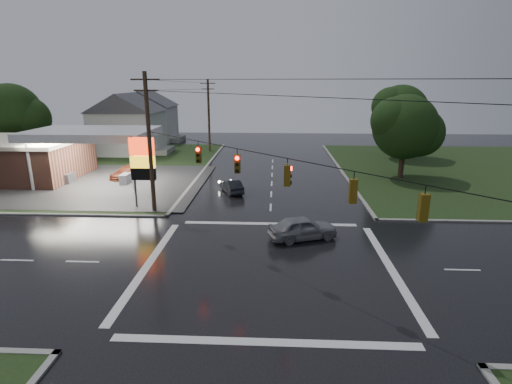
{
  "coord_description": "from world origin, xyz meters",
  "views": [
    {
      "loc": [
        0.31,
        -21.07,
        10.36
      ],
      "look_at": [
        -0.95,
        5.06,
        3.0
      ],
      "focal_mm": 28.0,
      "sensor_mm": 36.0,
      "label": 1
    }
  ],
  "objects_px": {
    "utility_pole_nw": "(149,142)",
    "tree_nw_behind": "(13,113)",
    "pylon_sign": "(143,161)",
    "house_near": "(128,123)",
    "car_north": "(231,186)",
    "tree_ne_near": "(406,127)",
    "tree_ne_far": "(402,112)",
    "gas_station": "(31,156)",
    "utility_pole_n": "(209,114)",
    "car_crossing": "(303,228)",
    "car_pump": "(128,172)",
    "house_far": "(147,116)"
  },
  "relations": [
    {
      "from": "utility_pole_nw",
      "to": "tree_nw_behind",
      "type": "relative_size",
      "value": 1.1
    },
    {
      "from": "pylon_sign",
      "to": "house_near",
      "type": "height_order",
      "value": "house_near"
    },
    {
      "from": "house_near",
      "to": "car_north",
      "type": "distance_m",
      "value": 27.04
    },
    {
      "from": "pylon_sign",
      "to": "car_north",
      "type": "height_order",
      "value": "pylon_sign"
    },
    {
      "from": "house_near",
      "to": "tree_ne_near",
      "type": "distance_m",
      "value": 37.8
    },
    {
      "from": "tree_nw_behind",
      "to": "tree_ne_far",
      "type": "distance_m",
      "value": 51.15
    },
    {
      "from": "pylon_sign",
      "to": "utility_pole_nw",
      "type": "relative_size",
      "value": 0.55
    },
    {
      "from": "gas_station",
      "to": "tree_ne_far",
      "type": "distance_m",
      "value": 45.29
    },
    {
      "from": "pylon_sign",
      "to": "tree_ne_near",
      "type": "relative_size",
      "value": 0.67
    },
    {
      "from": "utility_pole_n",
      "to": "car_crossing",
      "type": "bearing_deg",
      "value": -70.86
    },
    {
      "from": "pylon_sign",
      "to": "car_pump",
      "type": "relative_size",
      "value": 1.29
    },
    {
      "from": "gas_station",
      "to": "utility_pole_n",
      "type": "height_order",
      "value": "utility_pole_n"
    },
    {
      "from": "house_near",
      "to": "tree_ne_far",
      "type": "distance_m",
      "value": 38.19
    },
    {
      "from": "utility_pole_nw",
      "to": "utility_pole_n",
      "type": "bearing_deg",
      "value": 90.0
    },
    {
      "from": "tree_nw_behind",
      "to": "tree_ne_far",
      "type": "xyz_separation_m",
      "value": [
        50.99,
        4.0,
        -0.0
      ]
    },
    {
      "from": "utility_pole_n",
      "to": "house_far",
      "type": "distance_m",
      "value": 16.0
    },
    {
      "from": "gas_station",
      "to": "car_north",
      "type": "relative_size",
      "value": 6.81
    },
    {
      "from": "tree_nw_behind",
      "to": "tree_ne_near",
      "type": "distance_m",
      "value": 48.65
    },
    {
      "from": "tree_ne_near",
      "to": "car_pump",
      "type": "relative_size",
      "value": 1.93
    },
    {
      "from": "house_far",
      "to": "utility_pole_nw",
      "type": "bearing_deg",
      "value": -72.08
    },
    {
      "from": "pylon_sign",
      "to": "tree_ne_near",
      "type": "height_order",
      "value": "tree_ne_near"
    },
    {
      "from": "tree_ne_far",
      "to": "car_north",
      "type": "xyz_separation_m",
      "value": [
        -20.95,
        -18.55,
        -5.55
      ]
    },
    {
      "from": "house_far",
      "to": "house_near",
      "type": "bearing_deg",
      "value": -85.24
    },
    {
      "from": "house_far",
      "to": "car_crossing",
      "type": "relative_size",
      "value": 2.4
    },
    {
      "from": "tree_nw_behind",
      "to": "house_far",
      "type": "bearing_deg",
      "value": 56.56
    },
    {
      "from": "gas_station",
      "to": "utility_pole_n",
      "type": "distance_m",
      "value": 24.6
    },
    {
      "from": "utility_pole_nw",
      "to": "car_crossing",
      "type": "xyz_separation_m",
      "value": [
        11.73,
        -5.31,
        -4.94
      ]
    },
    {
      "from": "car_crossing",
      "to": "car_pump",
      "type": "relative_size",
      "value": 0.99
    },
    {
      "from": "pylon_sign",
      "to": "tree_ne_far",
      "type": "xyz_separation_m",
      "value": [
        27.65,
        23.49,
        2.17
      ]
    },
    {
      "from": "house_near",
      "to": "car_pump",
      "type": "bearing_deg",
      "value": -71.08
    },
    {
      "from": "utility_pole_n",
      "to": "tree_ne_far",
      "type": "distance_m",
      "value": 26.96
    },
    {
      "from": "pylon_sign",
      "to": "car_pump",
      "type": "xyz_separation_m",
      "value": [
        -5.23,
        10.27,
        -3.33
      ]
    },
    {
      "from": "house_near",
      "to": "utility_pole_nw",
      "type": "bearing_deg",
      "value": -66.63
    },
    {
      "from": "utility_pole_n",
      "to": "tree_nw_behind",
      "type": "xyz_separation_m",
      "value": [
        -24.34,
        -8.01,
        0.71
      ]
    },
    {
      "from": "house_far",
      "to": "tree_nw_behind",
      "type": "xyz_separation_m",
      "value": [
        -11.89,
        -18.01,
        1.77
      ]
    },
    {
      "from": "utility_pole_n",
      "to": "tree_nw_behind",
      "type": "distance_m",
      "value": 25.63
    },
    {
      "from": "gas_station",
      "to": "house_near",
      "type": "xyz_separation_m",
      "value": [
        4.73,
        16.3,
        1.86
      ]
    },
    {
      "from": "tree_nw_behind",
      "to": "utility_pole_n",
      "type": "bearing_deg",
      "value": 18.21
    },
    {
      "from": "utility_pole_nw",
      "to": "tree_ne_near",
      "type": "xyz_separation_m",
      "value": [
        23.64,
        12.49,
        -0.16
      ]
    },
    {
      "from": "utility_pole_n",
      "to": "tree_ne_far",
      "type": "xyz_separation_m",
      "value": [
        26.65,
        -4.01,
        0.71
      ]
    },
    {
      "from": "car_north",
      "to": "car_crossing",
      "type": "height_order",
      "value": "car_crossing"
    },
    {
      "from": "pylon_sign",
      "to": "car_pump",
      "type": "bearing_deg",
      "value": 116.99
    },
    {
      "from": "house_near",
      "to": "gas_station",
      "type": "bearing_deg",
      "value": -106.17
    },
    {
      "from": "gas_station",
      "to": "house_near",
      "type": "bearing_deg",
      "value": 73.83
    },
    {
      "from": "utility_pole_nw",
      "to": "car_pump",
      "type": "relative_size",
      "value": 2.36
    },
    {
      "from": "pylon_sign",
      "to": "tree_nw_behind",
      "type": "xyz_separation_m",
      "value": [
        -23.34,
        19.49,
        2.17
      ]
    },
    {
      "from": "gas_station",
      "to": "car_pump",
      "type": "relative_size",
      "value": 5.62
    },
    {
      "from": "house_near",
      "to": "house_far",
      "type": "bearing_deg",
      "value": 94.76
    },
    {
      "from": "house_far",
      "to": "car_crossing",
      "type": "bearing_deg",
      "value": -61.1
    },
    {
      "from": "utility_pole_nw",
      "to": "tree_ne_near",
      "type": "height_order",
      "value": "utility_pole_nw"
    }
  ]
}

